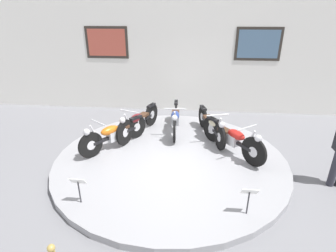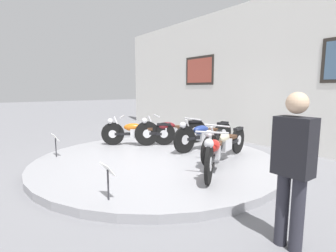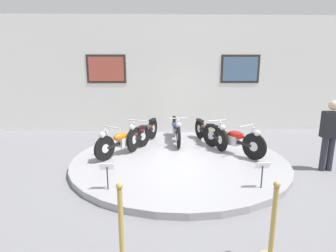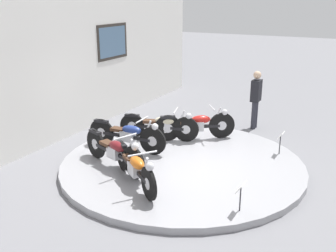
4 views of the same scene
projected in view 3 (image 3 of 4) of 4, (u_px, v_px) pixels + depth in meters
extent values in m
plane|color=slate|center=(179.00, 162.00, 6.48)|extent=(60.00, 60.00, 0.00)
cylinder|color=#99999E|center=(179.00, 159.00, 6.47)|extent=(5.15, 5.15, 0.13)
cube|color=white|center=(173.00, 75.00, 9.51)|extent=(14.00, 0.20, 4.08)
cube|color=#2D2823|center=(106.00, 69.00, 9.31)|extent=(1.40, 0.02, 1.00)
cube|color=#B24C3D|center=(106.00, 69.00, 9.30)|extent=(1.24, 0.02, 0.84)
cube|color=#2D2823|center=(240.00, 69.00, 9.41)|extent=(1.40, 0.02, 1.00)
cube|color=slate|center=(240.00, 69.00, 9.40)|extent=(1.24, 0.02, 0.84)
cylinder|color=black|center=(105.00, 148.00, 6.14)|extent=(0.40, 0.52, 0.60)
cylinder|color=silver|center=(105.00, 148.00, 6.14)|extent=(0.18, 0.21, 0.21)
cylinder|color=black|center=(142.00, 136.00, 7.22)|extent=(0.40, 0.52, 0.60)
cylinder|color=silver|center=(142.00, 136.00, 7.22)|extent=(0.18, 0.21, 0.21)
cube|color=black|center=(125.00, 142.00, 6.68)|extent=(0.79, 1.04, 0.07)
cube|color=silver|center=(124.00, 141.00, 6.64)|extent=(0.35, 0.38, 0.24)
ellipsoid|color=#D16619|center=(121.00, 136.00, 6.53)|extent=(0.46, 0.52, 0.20)
cube|color=#472D1E|center=(131.00, 135.00, 6.83)|extent=(0.35, 0.38, 0.07)
cube|color=black|center=(142.00, 127.00, 7.16)|extent=(0.29, 0.35, 0.06)
cylinder|color=silver|center=(109.00, 139.00, 6.22)|extent=(0.18, 0.23, 0.54)
cylinder|color=silver|center=(112.00, 127.00, 6.25)|extent=(0.45, 0.34, 0.03)
sphere|color=silver|center=(102.00, 135.00, 6.02)|extent=(0.15, 0.15, 0.15)
cylinder|color=black|center=(133.00, 140.00, 6.82)|extent=(0.27, 0.63, 0.64)
cylinder|color=silver|center=(133.00, 140.00, 6.82)|extent=(0.14, 0.23, 0.23)
cylinder|color=black|center=(153.00, 128.00, 8.07)|extent=(0.27, 0.63, 0.64)
cylinder|color=silver|center=(153.00, 128.00, 8.07)|extent=(0.14, 0.23, 0.23)
cube|color=black|center=(144.00, 134.00, 7.44)|extent=(0.49, 1.19, 0.07)
cube|color=silver|center=(143.00, 133.00, 7.40)|extent=(0.30, 0.37, 0.24)
ellipsoid|color=maroon|center=(142.00, 128.00, 7.27)|extent=(0.37, 0.53, 0.20)
cube|color=#472D1E|center=(147.00, 127.00, 7.62)|extent=(0.30, 0.37, 0.07)
cube|color=black|center=(153.00, 120.00, 8.01)|extent=(0.22, 0.37, 0.06)
cylinder|color=silver|center=(136.00, 131.00, 6.91)|extent=(0.13, 0.25, 0.54)
cylinder|color=silver|center=(137.00, 120.00, 6.96)|extent=(0.52, 0.21, 0.03)
sphere|color=silver|center=(132.00, 127.00, 6.69)|extent=(0.15, 0.15, 0.15)
cylinder|color=black|center=(178.00, 137.00, 7.12)|extent=(0.08, 0.64, 0.64)
cylinder|color=silver|center=(178.00, 137.00, 7.12)|extent=(0.07, 0.23, 0.22)
cylinder|color=black|center=(174.00, 126.00, 8.43)|extent=(0.08, 0.64, 0.64)
cylinder|color=silver|center=(174.00, 126.00, 8.43)|extent=(0.07, 0.23, 0.22)
cube|color=black|center=(176.00, 131.00, 7.77)|extent=(0.12, 1.24, 0.07)
cube|color=silver|center=(176.00, 131.00, 7.73)|extent=(0.21, 0.33, 0.24)
ellipsoid|color=navy|center=(177.00, 126.00, 7.60)|extent=(0.24, 0.49, 0.20)
cube|color=#472D1E|center=(175.00, 125.00, 7.96)|extent=(0.21, 0.33, 0.07)
cube|color=black|center=(174.00, 118.00, 8.37)|extent=(0.12, 0.36, 0.06)
cylinder|color=silver|center=(178.00, 128.00, 7.22)|extent=(0.05, 0.25, 0.54)
cylinder|color=silver|center=(178.00, 118.00, 7.27)|extent=(0.54, 0.06, 0.03)
sphere|color=silver|center=(179.00, 125.00, 6.98)|extent=(0.15, 0.15, 0.15)
cylinder|color=black|center=(221.00, 140.00, 6.86)|extent=(0.22, 0.61, 0.62)
cylinder|color=silver|center=(221.00, 140.00, 6.86)|extent=(0.12, 0.23, 0.22)
cylinder|color=black|center=(200.00, 129.00, 8.11)|extent=(0.22, 0.61, 0.62)
cylinder|color=silver|center=(200.00, 129.00, 8.11)|extent=(0.12, 0.23, 0.22)
cube|color=black|center=(209.00, 134.00, 7.49)|extent=(0.41, 1.21, 0.07)
cube|color=silver|center=(210.00, 133.00, 7.44)|extent=(0.28, 0.36, 0.24)
ellipsoid|color=beige|center=(212.00, 129.00, 7.32)|extent=(0.34, 0.52, 0.20)
cube|color=#472D1E|center=(206.00, 127.00, 7.66)|extent=(0.28, 0.36, 0.07)
cube|color=black|center=(200.00, 120.00, 8.06)|extent=(0.20, 0.37, 0.06)
cylinder|color=silver|center=(219.00, 131.00, 6.95)|extent=(0.11, 0.25, 0.54)
cylinder|color=silver|center=(217.00, 121.00, 7.00)|extent=(0.53, 0.18, 0.03)
sphere|color=silver|center=(223.00, 128.00, 6.73)|extent=(0.15, 0.15, 0.15)
cylinder|color=black|center=(254.00, 146.00, 6.21)|extent=(0.43, 0.55, 0.65)
cylinder|color=silver|center=(254.00, 146.00, 6.21)|extent=(0.19, 0.22, 0.23)
cylinder|color=black|center=(212.00, 135.00, 7.25)|extent=(0.43, 0.55, 0.65)
cylinder|color=silver|center=(212.00, 135.00, 7.25)|extent=(0.19, 0.22, 0.23)
cube|color=black|center=(231.00, 140.00, 6.73)|extent=(0.80, 1.04, 0.07)
cube|color=silver|center=(233.00, 140.00, 6.70)|extent=(0.35, 0.38, 0.24)
ellipsoid|color=red|center=(236.00, 135.00, 6.59)|extent=(0.46, 0.52, 0.20)
cube|color=#472D1E|center=(225.00, 133.00, 6.87)|extent=(0.35, 0.38, 0.07)
cube|color=black|center=(212.00, 126.00, 7.19)|extent=(0.29, 0.35, 0.06)
cylinder|color=silver|center=(249.00, 137.00, 6.28)|extent=(0.18, 0.23, 0.54)
cylinder|color=silver|center=(246.00, 126.00, 6.31)|extent=(0.45, 0.35, 0.03)
sphere|color=silver|center=(257.00, 133.00, 6.09)|extent=(0.15, 0.15, 0.15)
cylinder|color=#333338|center=(108.00, 178.00, 4.69)|extent=(0.02, 0.02, 0.42)
cube|color=white|center=(107.00, 167.00, 4.64)|extent=(0.26, 0.11, 0.15)
cylinder|color=#333338|center=(262.00, 177.00, 4.75)|extent=(0.02, 0.02, 0.42)
cube|color=white|center=(263.00, 165.00, 4.70)|extent=(0.26, 0.11, 0.15)
cylinder|color=#2D2D38|center=(323.00, 154.00, 5.88)|extent=(0.13, 0.13, 0.78)
cylinder|color=#2D2D38|center=(330.00, 154.00, 5.88)|extent=(0.13, 0.13, 0.78)
cube|color=black|center=(331.00, 125.00, 5.74)|extent=(0.36, 0.22, 0.58)
sphere|color=beige|center=(334.00, 105.00, 5.64)|extent=(0.21, 0.21, 0.21)
cylinder|color=tan|center=(121.00, 227.00, 3.04)|extent=(0.06, 0.06, 0.95)
sphere|color=tan|center=(119.00, 186.00, 2.93)|extent=(0.08, 0.08, 0.08)
cylinder|color=tan|center=(273.00, 225.00, 3.07)|extent=(0.06, 0.06, 0.95)
sphere|color=tan|center=(277.00, 185.00, 2.96)|extent=(0.08, 0.08, 0.08)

